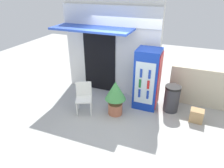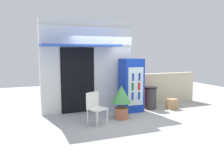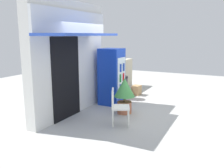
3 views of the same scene
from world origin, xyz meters
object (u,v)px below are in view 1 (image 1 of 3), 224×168
Objects in this scene: potted_plant_near_shop at (115,95)px; plastic_chair at (84,95)px; trash_bin at (172,98)px; drink_cooler at (147,79)px; cardboard_box at (196,116)px.

plastic_chair is at bearing -167.81° from potted_plant_near_shop.
trash_bin is at bearing 21.89° from plastic_chair.
drink_cooler is 2.25× the size of trash_bin.
trash_bin is 0.80m from cardboard_box.
cardboard_box is at bearing 11.99° from plastic_chair.
potted_plant_near_shop is (0.88, 0.19, 0.10)m from plastic_chair.
potted_plant_near_shop is 1.64m from trash_bin.
drink_cooler is 1.75× the size of potted_plant_near_shop.
trash_bin is 2.24× the size of cardboard_box.
cardboard_box is (0.71, -0.29, -0.22)m from trash_bin.
plastic_chair is 2.52m from trash_bin.
potted_plant_near_shop is at bearing -133.27° from drink_cooler.
drink_cooler is at bearing -179.95° from trash_bin.
plastic_chair is 0.91m from potted_plant_near_shop.
plastic_chair is at bearing -158.11° from trash_bin.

